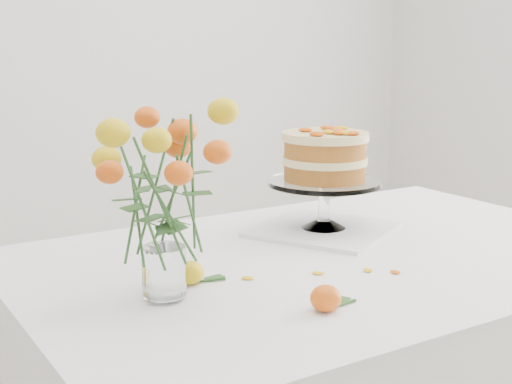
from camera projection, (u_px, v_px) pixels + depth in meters
table at (333, 287)px, 1.63m from camera, size 1.43×0.93×0.76m
napkin at (323, 230)px, 1.80m from camera, size 0.42×0.42×0.01m
cake_stand at (325, 161)px, 1.76m from camera, size 0.28×0.28×0.25m
rose_vase at (161, 173)px, 1.28m from camera, size 0.34×0.34×0.41m
loose_rose_near at (190, 273)px, 1.41m from camera, size 0.10×0.06×0.05m
loose_rose_far at (326, 298)px, 1.27m from camera, size 0.10×0.06×0.05m
stray_petal_a at (318, 273)px, 1.47m from camera, size 0.03×0.02×0.00m
stray_petal_b at (368, 270)px, 1.49m from camera, size 0.03×0.02×0.00m
stray_petal_c at (395, 272)px, 1.48m from camera, size 0.03×0.02×0.00m
stray_petal_d at (248, 278)px, 1.44m from camera, size 0.03×0.02×0.00m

